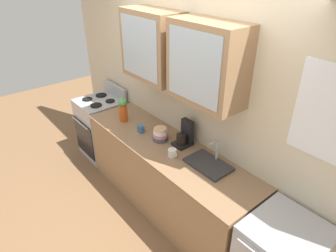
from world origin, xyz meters
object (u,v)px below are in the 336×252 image
(stove_range, at_px, (102,127))
(cup_near_sink, at_px, (172,153))
(sink_faucet, at_px, (209,164))
(coffee_maker, at_px, (185,136))
(vase, at_px, (123,109))
(bowl_stack, at_px, (160,134))
(cup_near_bowls, at_px, (141,129))

(stove_range, height_order, cup_near_sink, stove_range)
(sink_faucet, bearing_deg, stove_range, -177.11)
(sink_faucet, bearing_deg, coffee_maker, 169.78)
(sink_faucet, xyz_separation_m, vase, (-1.35, -0.15, 0.14))
(vase, height_order, coffee_maker, vase)
(vase, bearing_deg, sink_faucet, 6.36)
(coffee_maker, bearing_deg, sink_faucet, -10.22)
(sink_faucet, distance_m, bowl_stack, 0.70)
(stove_range, bearing_deg, cup_near_bowls, -1.71)
(bowl_stack, distance_m, coffee_maker, 0.29)
(stove_range, height_order, sink_faucet, sink_faucet)
(bowl_stack, bearing_deg, vase, -173.30)
(sink_faucet, distance_m, cup_near_sink, 0.40)
(sink_faucet, height_order, cup_near_bowls, sink_faucet)
(cup_near_bowls, bearing_deg, coffee_maker, 22.62)
(stove_range, bearing_deg, coffee_maker, 6.45)
(vase, xyz_separation_m, cup_near_sink, (0.99, -0.03, -0.12))
(vase, relative_size, cup_near_bowls, 2.64)
(coffee_maker, bearing_deg, vase, -165.59)
(bowl_stack, xyz_separation_m, cup_near_bowls, (-0.29, -0.07, -0.03))
(stove_range, distance_m, sink_faucet, 2.16)
(vase, distance_m, cup_near_bowls, 0.39)
(stove_range, bearing_deg, bowl_stack, 1.36)
(sink_faucet, relative_size, vase, 1.42)
(stove_range, distance_m, cup_near_sink, 1.82)
(bowl_stack, bearing_deg, coffee_maker, 32.58)
(stove_range, distance_m, cup_near_bowls, 1.23)
(cup_near_sink, bearing_deg, coffee_maker, 109.68)
(bowl_stack, distance_m, vase, 0.67)
(sink_faucet, relative_size, bowl_stack, 2.51)
(bowl_stack, height_order, vase, vase)
(coffee_maker, bearing_deg, cup_near_bowls, -157.38)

